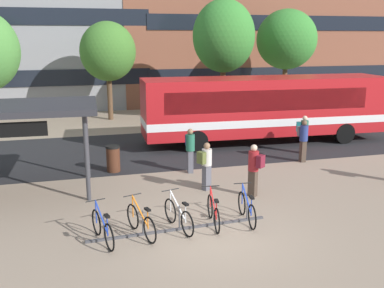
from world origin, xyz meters
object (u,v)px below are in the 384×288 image
(commuter_olive_pack_3, at_px, (206,163))
(parked_bicycle_red_3, at_px, (213,212))
(parked_bicycle_orange_1, at_px, (141,222))
(commuter_navy_pack_2, at_px, (190,147))
(commuter_teal_pack_5, at_px, (303,132))
(parked_bicycle_blue_0, at_px, (103,228))
(parked_bicycle_blue_4, at_px, (247,209))
(street_tree_0, at_px, (224,36))
(city_bus, at_px, (266,107))
(commuter_maroon_pack_1, at_px, (254,167))
(street_tree_1, at_px, (287,40))
(parked_bicycle_white_2, at_px, (178,216))
(trash_bin, at_px, (113,159))
(commuter_grey_pack_4, at_px, (303,138))
(street_tree_2, at_px, (108,52))

(commuter_olive_pack_3, bearing_deg, parked_bicycle_red_3, -131.84)
(parked_bicycle_orange_1, height_order, commuter_navy_pack_2, commuter_navy_pack_2)
(parked_bicycle_red_3, height_order, commuter_teal_pack_5, commuter_teal_pack_5)
(parked_bicycle_blue_0, xyz_separation_m, parked_bicycle_blue_4, (4.03, 0.25, 0.00))
(parked_bicycle_red_3, height_order, street_tree_0, street_tree_0)
(city_bus, height_order, parked_bicycle_blue_4, city_bus)
(parked_bicycle_red_3, xyz_separation_m, commuter_maroon_pack_1, (1.97, 1.83, 0.62))
(parked_bicycle_blue_0, height_order, parked_bicycle_red_3, same)
(parked_bicycle_red_3, relative_size, commuter_navy_pack_2, 0.99)
(commuter_olive_pack_3, bearing_deg, street_tree_1, 25.34)
(parked_bicycle_white_2, height_order, commuter_olive_pack_3, commuter_olive_pack_3)
(city_bus, height_order, trash_bin, city_bus)
(parked_bicycle_orange_1, distance_m, trash_bin, 5.90)
(parked_bicycle_red_3, height_order, street_tree_1, street_tree_1)
(city_bus, height_order, commuter_grey_pack_4, city_bus)
(parked_bicycle_orange_1, xyz_separation_m, commuter_teal_pack_5, (8.28, 6.44, 0.61))
(commuter_maroon_pack_1, bearing_deg, parked_bicycle_red_3, 97.59)
(street_tree_1, bearing_deg, parked_bicycle_orange_1, -126.86)
(parked_bicycle_blue_0, bearing_deg, commuter_olive_pack_3, -64.46)
(commuter_olive_pack_3, relative_size, street_tree_0, 0.23)
(city_bus, distance_m, parked_bicycle_red_3, 10.49)
(commuter_grey_pack_4, relative_size, commuter_teal_pack_5, 1.03)
(parked_bicycle_orange_1, distance_m, street_tree_2, 17.49)
(trash_bin, bearing_deg, parked_bicycle_blue_0, -97.69)
(commuter_teal_pack_5, bearing_deg, parked_bicycle_blue_0, -120.16)
(parked_bicycle_blue_4, relative_size, street_tree_2, 0.28)
(parked_bicycle_blue_0, relative_size, parked_bicycle_red_3, 0.98)
(commuter_navy_pack_2, bearing_deg, parked_bicycle_orange_1, -23.74)
(commuter_maroon_pack_1, bearing_deg, commuter_navy_pack_2, -11.58)
(street_tree_2, bearing_deg, commuter_grey_pack_4, -59.55)
(street_tree_2, bearing_deg, commuter_maroon_pack_1, -77.47)
(street_tree_0, bearing_deg, trash_bin, -130.57)
(parked_bicycle_red_3, distance_m, street_tree_2, 17.42)
(street_tree_1, bearing_deg, parked_bicycle_blue_4, -119.68)
(parked_bicycle_red_3, distance_m, street_tree_1, 19.86)
(parked_bicycle_orange_1, relative_size, parked_bicycle_white_2, 0.98)
(city_bus, bearing_deg, street_tree_2, 132.82)
(commuter_navy_pack_2, distance_m, street_tree_0, 11.45)
(street_tree_0, bearing_deg, commuter_olive_pack_3, -111.56)
(parked_bicycle_blue_4, distance_m, commuter_maroon_pack_1, 2.17)
(street_tree_0, relative_size, street_tree_1, 1.06)
(street_tree_1, height_order, street_tree_2, street_tree_1)
(commuter_teal_pack_5, bearing_deg, city_bus, 130.26)
(parked_bicycle_blue_0, height_order, commuter_navy_pack_2, commuter_navy_pack_2)
(parked_bicycle_red_3, xyz_separation_m, commuter_teal_pack_5, (6.24, 6.32, 0.61))
(commuter_navy_pack_2, distance_m, commuter_grey_pack_4, 4.94)
(parked_bicycle_orange_1, bearing_deg, parked_bicycle_red_3, -103.86)
(parked_bicycle_orange_1, xyz_separation_m, commuter_grey_pack_4, (7.60, 5.23, 0.64))
(commuter_navy_pack_2, distance_m, street_tree_1, 15.51)
(parked_bicycle_white_2, bearing_deg, parked_bicycle_blue_0, 83.66)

